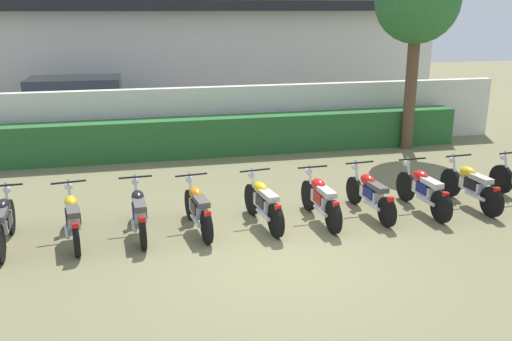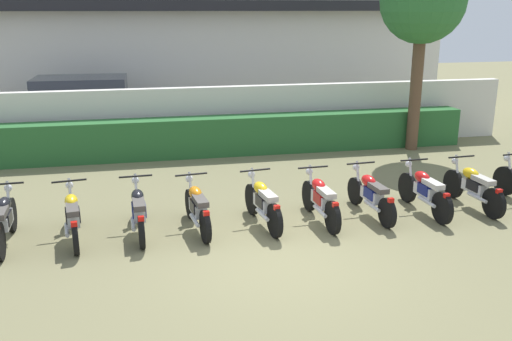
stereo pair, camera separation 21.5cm
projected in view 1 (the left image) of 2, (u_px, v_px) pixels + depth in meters
ground at (282, 259)px, 8.97m from camera, size 60.00×60.00×0.00m
building at (180, 11)px, 21.75m from camera, size 18.59×6.50×7.52m
compound_wall at (210, 118)px, 15.74m from camera, size 17.66×0.30×1.78m
hedge_row at (214, 136)px, 15.19m from camera, size 14.13×0.70×1.05m
parked_car at (82, 109)px, 16.94m from camera, size 4.55×2.18×1.89m
tree_near_inspector at (417, 3)px, 14.94m from camera, size 2.28×2.28×5.22m
motorcycle_in_row_1 at (4, 222)px, 9.30m from camera, size 0.60×1.87×0.97m
motorcycle_in_row_2 at (73, 217)px, 9.56m from camera, size 0.60×1.88×0.94m
motorcycle_in_row_3 at (139, 211)px, 9.84m from camera, size 0.60×1.90×0.94m
motorcycle_in_row_4 at (198, 207)px, 10.01m from camera, size 0.60×1.80×0.94m
motorcycle_in_row_5 at (263, 202)px, 10.26m from camera, size 0.60×1.82×0.96m
motorcycle_in_row_6 at (321, 199)px, 10.45m from camera, size 0.60×1.85×0.96m
motorcycle_in_row_7 at (370, 193)px, 10.80m from camera, size 0.60×1.90×0.94m
motorcycle_in_row_8 at (423, 189)px, 10.97m from camera, size 0.60×1.91×0.97m
motorcycle_in_row_9 at (471, 185)px, 11.26m from camera, size 0.60×1.90×0.96m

